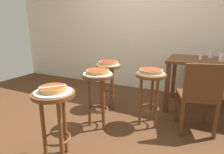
% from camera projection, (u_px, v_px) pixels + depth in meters
% --- Properties ---
extents(ground_plane, '(6.00, 6.00, 0.00)m').
position_uv_depth(ground_plane, '(101.00, 122.00, 2.48)').
color(ground_plane, '#4C2D19').
extents(back_wall, '(6.00, 0.10, 3.00)m').
position_uv_depth(back_wall, '(143.00, 11.00, 3.52)').
color(back_wall, beige).
rests_on(back_wall, ground_plane).
extents(stool_foreground, '(0.37, 0.37, 0.67)m').
position_uv_depth(stool_foreground, '(55.00, 111.00, 1.67)').
color(stool_foreground, brown).
rests_on(stool_foreground, ground_plane).
extents(serving_plate_foreground, '(0.33, 0.33, 0.01)m').
position_uv_depth(serving_plate_foreground, '(53.00, 92.00, 1.62)').
color(serving_plate_foreground, silver).
rests_on(serving_plate_foreground, stool_foreground).
extents(pizza_foreground, '(0.23, 0.23, 0.05)m').
position_uv_depth(pizza_foreground, '(53.00, 89.00, 1.62)').
color(pizza_foreground, tan).
rests_on(pizza_foreground, serving_plate_foreground).
extents(stool_middle, '(0.37, 0.37, 0.67)m').
position_uv_depth(stool_middle, '(98.00, 88.00, 2.29)').
color(stool_middle, brown).
rests_on(stool_middle, ground_plane).
extents(serving_plate_middle, '(0.35, 0.35, 0.01)m').
position_uv_depth(serving_plate_middle, '(98.00, 74.00, 2.24)').
color(serving_plate_middle, white).
rests_on(serving_plate_middle, stool_middle).
extents(pizza_middle, '(0.27, 0.27, 0.05)m').
position_uv_depth(pizza_middle, '(98.00, 71.00, 2.23)').
color(pizza_middle, '#B78442').
rests_on(pizza_middle, serving_plate_middle).
extents(stool_leftside, '(0.37, 0.37, 0.67)m').
position_uv_depth(stool_leftside, '(150.00, 88.00, 2.31)').
color(stool_leftside, brown).
rests_on(stool_leftside, ground_plane).
extents(serving_plate_leftside, '(0.33, 0.33, 0.01)m').
position_uv_depth(serving_plate_leftside, '(151.00, 73.00, 2.27)').
color(serving_plate_leftside, silver).
rests_on(serving_plate_leftside, stool_leftside).
extents(pizza_leftside, '(0.28, 0.28, 0.05)m').
position_uv_depth(pizza_leftside, '(151.00, 71.00, 2.26)').
color(pizza_leftside, tan).
rests_on(pizza_leftside, serving_plate_leftside).
extents(stool_rear, '(0.37, 0.37, 0.67)m').
position_uv_depth(stool_rear, '(108.00, 76.00, 2.83)').
color(stool_rear, brown).
rests_on(stool_rear, ground_plane).
extents(serving_plate_rear, '(0.33, 0.33, 0.01)m').
position_uv_depth(serving_plate_rear, '(108.00, 65.00, 2.78)').
color(serving_plate_rear, white).
rests_on(serving_plate_rear, stool_rear).
extents(pizza_rear, '(0.28, 0.28, 0.05)m').
position_uv_depth(pizza_rear, '(108.00, 63.00, 2.78)').
color(pizza_rear, tan).
rests_on(pizza_rear, serving_plate_rear).
extents(dining_table, '(1.04, 0.74, 0.77)m').
position_uv_depth(dining_table, '(206.00, 67.00, 2.72)').
color(dining_table, '#5B3319').
rests_on(dining_table, ground_plane).
extents(cup_near_edge, '(0.07, 0.07, 0.10)m').
position_uv_depth(cup_near_edge, '(222.00, 58.00, 2.52)').
color(cup_near_edge, silver).
rests_on(cup_near_edge, dining_table).
extents(cup_far_edge, '(0.07, 0.07, 0.11)m').
position_uv_depth(cup_far_edge, '(211.00, 54.00, 2.81)').
color(cup_far_edge, silver).
rests_on(cup_far_edge, dining_table).
extents(condiment_shaker, '(0.04, 0.04, 0.08)m').
position_uv_depth(condiment_shaker, '(201.00, 57.00, 2.65)').
color(condiment_shaker, white).
rests_on(condiment_shaker, dining_table).
extents(wooden_chair, '(0.50, 0.50, 0.85)m').
position_uv_depth(wooden_chair, '(198.00, 95.00, 2.15)').
color(wooden_chair, '#5B3319').
rests_on(wooden_chair, ground_plane).
extents(pizza_server_knife, '(0.16, 0.18, 0.01)m').
position_uv_depth(pizza_server_knife, '(54.00, 87.00, 1.58)').
color(pizza_server_knife, silver).
rests_on(pizza_server_knife, pizza_foreground).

